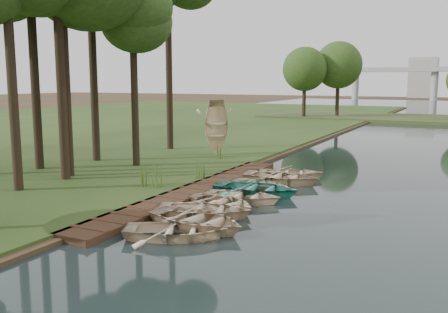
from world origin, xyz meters
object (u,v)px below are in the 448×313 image
at_px(stored_rowboat, 216,149).
at_px(rowboat_1, 197,217).
at_px(rowboat_0, 176,228).
at_px(rowboat_2, 204,208).
at_px(boardwalk, 194,192).

bearing_deg(stored_rowboat, rowboat_1, -119.43).
relative_size(rowboat_0, rowboat_2, 0.94).
distance_m(rowboat_2, stored_rowboat, 14.50).
xyz_separation_m(rowboat_0, rowboat_1, (0.06, 1.27, 0.04)).
bearing_deg(stored_rowboat, rowboat_2, -118.81).
bearing_deg(rowboat_2, rowboat_0, 172.36).
height_order(rowboat_0, rowboat_1, rowboat_1).
distance_m(boardwalk, rowboat_2, 4.08).
bearing_deg(stored_rowboat, boardwalk, -122.42).
bearing_deg(rowboat_2, rowboat_1, -177.53).
relative_size(rowboat_0, rowboat_1, 0.89).
relative_size(boardwalk, rowboat_1, 4.13).
relative_size(rowboat_1, rowboat_2, 1.05).
bearing_deg(rowboat_0, stored_rowboat, -0.49).
relative_size(boardwalk, rowboat_0, 4.63).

